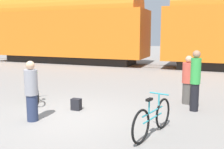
{
  "coord_description": "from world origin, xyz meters",
  "views": [
    {
      "loc": [
        3.67,
        -5.93,
        2.25
      ],
      "look_at": [
        1.05,
        0.86,
        1.1
      ],
      "focal_mm": 42.0,
      "sensor_mm": 36.0,
      "label": 1
    }
  ],
  "objects": [
    {
      "name": "rail_far",
      "position": [
        0.0,
        12.35,
        0.01
      ],
      "size": [
        37.27,
        0.07,
        0.01
      ],
      "primitive_type": "cube",
      "color": "#4C4238",
      "rests_on": "ground_plane"
    },
    {
      "name": "ground_plane",
      "position": [
        0.0,
        0.0,
        0.0
      ],
      "size": [
        80.0,
        80.0,
        0.0
      ],
      "primitive_type": "plane",
      "color": "gray"
    },
    {
      "name": "bicycle_green",
      "position": [
        -1.8,
        1.0,
        0.4
      ],
      "size": [
        1.36,
        1.24,
        0.93
      ],
      "color": "black",
      "rests_on": "ground_plane"
    },
    {
      "name": "rail_near",
      "position": [
        0.0,
        10.92,
        0.01
      ],
      "size": [
        37.27,
        0.07,
        0.01
      ],
      "primitive_type": "cube",
      "color": "#4C4238",
      "rests_on": "ground_plane"
    },
    {
      "name": "person_in_green",
      "position": [
        3.24,
        1.85,
        0.91
      ],
      "size": [
        0.29,
        0.29,
        1.77
      ],
      "rotation": [
        0.0,
        0.0,
        4.05
      ],
      "color": "black",
      "rests_on": "ground_plane"
    },
    {
      "name": "person_in_red",
      "position": [
        2.98,
        2.61,
        0.76
      ],
      "size": [
        0.38,
        0.38,
        1.55
      ],
      "rotation": [
        0.0,
        0.0,
        3.98
      ],
      "color": "#514C47",
      "rests_on": "ground_plane"
    },
    {
      "name": "freight_train",
      "position": [
        0.0,
        11.64,
        2.77
      ],
      "size": [
        25.27,
        3.08,
        5.3
      ],
      "color": "black",
      "rests_on": "ground_plane"
    },
    {
      "name": "bicycle_teal",
      "position": [
        2.51,
        -0.42,
        0.39
      ],
      "size": [
        0.54,
        1.78,
        0.91
      ],
      "color": "black",
      "rests_on": "ground_plane"
    },
    {
      "name": "person_in_grey",
      "position": [
        -0.6,
        -0.58,
        0.78
      ],
      "size": [
        0.33,
        0.33,
        1.56
      ],
      "rotation": [
        0.0,
        0.0,
        3.35
      ],
      "color": "#283351",
      "rests_on": "ground_plane"
    },
    {
      "name": "backpack",
      "position": [
        -0.02,
        0.69,
        0.17
      ],
      "size": [
        0.28,
        0.2,
        0.34
      ],
      "color": "black",
      "rests_on": "ground_plane"
    }
  ]
}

